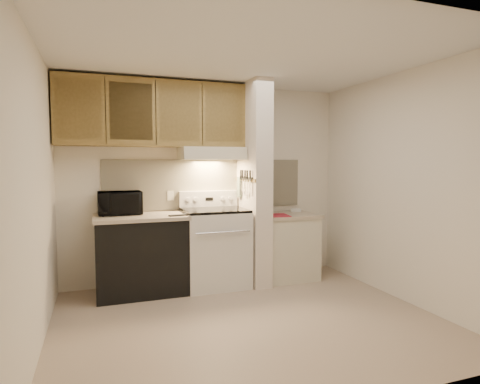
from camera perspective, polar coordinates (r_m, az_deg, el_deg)
name	(u,v)px	position (r m, az deg, el deg)	size (l,w,h in m)	color
floor	(248,320)	(4.06, 1.18, -17.71)	(3.60, 3.60, 0.00)	tan
ceiling	(249,55)	(3.89, 1.24, 18.91)	(3.60, 3.60, 0.00)	white
wall_back	(207,183)	(5.20, -4.70, 1.30)	(3.60, 0.02, 2.50)	white
wall_left	(36,196)	(3.55, -27.03, -0.51)	(0.02, 3.00, 2.50)	white
wall_right	(402,187)	(4.72, 22.08, 0.71)	(0.02, 3.00, 2.50)	white
backsplash	(207,184)	(5.19, -4.66, 1.13)	(2.60, 0.02, 0.63)	#F7EBC6
range_body	(215,249)	(4.97, -3.60, -8.03)	(0.76, 0.65, 0.92)	silver
oven_window	(222,251)	(4.67, -2.51, -8.33)	(0.50, 0.01, 0.30)	black
oven_handle	(223,232)	(4.59, -2.38, -5.75)	(0.02, 0.02, 0.65)	silver
cooktop	(215,210)	(4.89, -3.63, -2.58)	(0.74, 0.64, 0.03)	black
range_backguard	(208,199)	(5.15, -4.51, -0.95)	(0.76, 0.08, 0.20)	silver
range_display	(209,199)	(5.11, -4.39, -0.99)	(0.10, 0.01, 0.04)	black
range_knob_left_outer	(188,200)	(5.04, -7.45, -1.09)	(0.05, 0.05, 0.02)	silver
range_knob_left_inner	(196,199)	(5.07, -6.34, -1.06)	(0.05, 0.05, 0.02)	silver
range_knob_right_inner	(223,199)	(5.16, -2.45, -0.94)	(0.05, 0.05, 0.02)	silver
range_knob_right_outer	(230,198)	(5.19, -1.39, -0.90)	(0.05, 0.05, 0.02)	silver
dishwasher_front	(141,256)	(4.82, -13.85, -8.83)	(1.00, 0.63, 0.87)	black
left_countertop	(141,217)	(4.74, -13.95, -3.46)	(1.04, 0.67, 0.04)	#BBAA90
spoon_rest	(179,215)	(4.60, -8.73, -3.28)	(0.22, 0.07, 0.01)	black
teal_jar	(115,211)	(4.80, -17.39, -2.61)	(0.09, 0.09, 0.10)	#237168
outlet	(171,196)	(5.08, -9.85, -0.51)	(0.08, 0.01, 0.12)	beige
microwave	(120,203)	(4.85, -16.73, -1.52)	(0.48, 0.33, 0.27)	black
partition_pillar	(254,184)	(5.03, 1.97, 1.21)	(0.22, 0.70, 2.50)	silver
pillar_trim	(245,180)	(4.98, 0.73, 1.76)	(0.01, 0.70, 0.04)	olive
knife_strip	(246,178)	(4.93, 0.87, 1.97)	(0.02, 0.42, 0.04)	black
knife_blade_a	(250,187)	(4.78, 1.44, 0.69)	(0.01, 0.04, 0.16)	silver
knife_handle_a	(250,175)	(4.77, 1.45, 2.49)	(0.02, 0.02, 0.10)	black
knife_blade_b	(247,188)	(4.87, 1.03, 0.64)	(0.01, 0.04, 0.18)	silver
knife_handle_b	(247,174)	(4.86, 1.03, 2.53)	(0.02, 0.02, 0.10)	black
knife_blade_c	(245,188)	(4.94, 0.71, 0.58)	(0.01, 0.04, 0.20)	silver
knife_handle_c	(245,174)	(4.93, 0.72, 2.55)	(0.02, 0.02, 0.10)	black
knife_blade_d	(243,186)	(5.02, 0.36, 0.87)	(0.01, 0.04, 0.16)	silver
knife_handle_d	(243,174)	(5.01, 0.37, 2.58)	(0.02, 0.02, 0.10)	black
knife_blade_e	(240,186)	(5.09, 0.07, 0.80)	(0.01, 0.04, 0.18)	silver
knife_handle_e	(241,174)	(5.08, 0.11, 2.60)	(0.02, 0.02, 0.10)	black
oven_mitt	(239,187)	(5.14, -0.10, 0.73)	(0.03, 0.11, 0.25)	slate
right_cab_base	(286,247)	(5.32, 6.60, -7.83)	(0.70, 0.60, 0.81)	beige
right_countertop	(287,215)	(5.25, 6.64, -3.29)	(0.74, 0.64, 0.04)	#BBAA90
red_folder	(279,215)	(5.04, 5.56, -3.31)	(0.23, 0.31, 0.01)	#A82433
white_box	(296,210)	(5.49, 7.95, -2.57)	(0.14, 0.09, 0.04)	white
range_hood	(212,153)	(4.98, -4.06, 5.49)	(0.78, 0.44, 0.15)	beige
hood_lip	(216,157)	(4.78, -3.38, 5.01)	(0.78, 0.04, 0.06)	beige
upper_cabinets	(154,114)	(4.92, -12.15, 10.80)	(2.18, 0.33, 0.77)	olive
cab_door_a	(79,109)	(4.72, -21.96, 10.87)	(0.46, 0.01, 0.63)	olive
cab_gap_a	(105,110)	(4.71, -18.59, 10.96)	(0.01, 0.01, 0.73)	black
cab_door_b	(131,111)	(4.73, -15.22, 11.01)	(0.46, 0.01, 0.63)	olive
cab_gap_b	(156,112)	(4.76, -11.89, 11.03)	(0.01, 0.01, 0.73)	black
cab_door_c	(179,113)	(4.80, -8.61, 11.00)	(0.46, 0.01, 0.63)	olive
cab_gap_c	(202,114)	(4.86, -5.39, 10.95)	(0.01, 0.01, 0.73)	black
cab_door_d	(224,115)	(4.94, -2.28, 10.86)	(0.46, 0.01, 0.63)	olive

